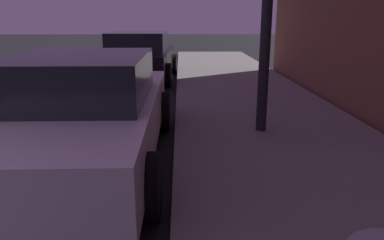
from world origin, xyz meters
name	(u,v)px	position (x,y,z in m)	size (l,w,h in m)	color
car_white	(84,112)	(2.85, 3.85, 0.70)	(2.11, 4.58, 1.43)	silver
car_black	(139,56)	(2.85, 10.53, 0.71)	(2.28, 4.13, 1.43)	black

